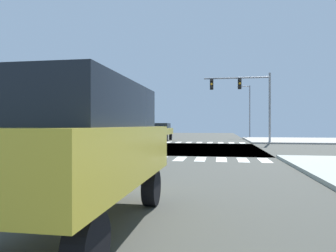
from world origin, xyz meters
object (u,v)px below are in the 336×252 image
Objects in this scene: street_lamp at (248,106)px; suv_queued_2 at (82,141)px; traffic_signal_mast at (244,92)px; bank_building at (59,122)px; sedan_trailing_3 at (162,130)px.

street_lamp is 1.52× the size of suv_queued_2.
suv_queued_2 is (-4.38, -25.15, -3.39)m from traffic_signal_mast.
suv_queued_2 is (-5.89, -38.43, -2.87)m from street_lamp.
suv_queued_2 is (18.90, -33.58, -0.65)m from bank_building.
street_lamp is 38.98m from suv_queued_2.
traffic_signal_mast is 9.69m from sedan_trailing_3.
sedan_trailing_3 is (-4.00, 28.36, -0.28)m from suv_queued_2.
bank_building is (-24.79, -4.85, -2.22)m from street_lamp.
traffic_signal_mast is 1.51× the size of sedan_trailing_3.
street_lamp reaches higher than sedan_trailing_3.
traffic_signal_mast is 24.91m from bank_building.
street_lamp reaches higher than traffic_signal_mast.
suv_queued_2 reaches higher than sedan_trailing_3.
sedan_trailing_3 is (-9.89, -10.06, -3.14)m from street_lamp.
sedan_trailing_3 is at bearing 159.01° from traffic_signal_mast.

